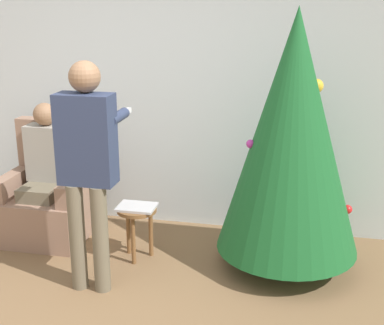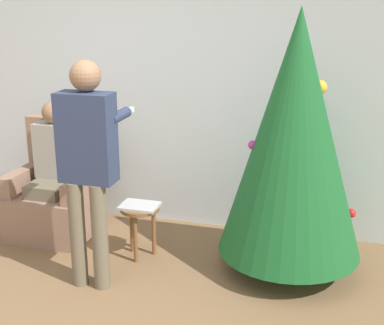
{
  "view_description": "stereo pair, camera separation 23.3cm",
  "coord_description": "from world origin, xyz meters",
  "px_view_note": "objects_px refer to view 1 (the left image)",
  "views": [
    {
      "loc": [
        1.32,
        -2.5,
        2.11
      ],
      "look_at": [
        0.52,
        1.17,
        0.94
      ],
      "focal_mm": 50.0,
      "sensor_mm": 36.0,
      "label": 1
    },
    {
      "loc": [
        1.54,
        -2.44,
        2.11
      ],
      "look_at": [
        0.52,
        1.17,
        0.94
      ],
      "focal_mm": 50.0,
      "sensor_mm": 36.0,
      "label": 2
    }
  ],
  "objects_px": {
    "person_seated": "(45,167)",
    "person_standing": "(87,158)",
    "side_stool": "(137,218)",
    "armchair": "(50,199)",
    "christmas_tree": "(292,134)"
  },
  "relations": [
    {
      "from": "armchair",
      "to": "person_seated",
      "type": "distance_m",
      "value": 0.32
    },
    {
      "from": "armchair",
      "to": "person_standing",
      "type": "bearing_deg",
      "value": -46.35
    },
    {
      "from": "person_standing",
      "to": "person_seated",
      "type": "bearing_deg",
      "value": 135.01
    },
    {
      "from": "person_standing",
      "to": "christmas_tree",
      "type": "bearing_deg",
      "value": 23.23
    },
    {
      "from": "side_stool",
      "to": "person_standing",
      "type": "bearing_deg",
      "value": -110.58
    },
    {
      "from": "christmas_tree",
      "to": "person_seated",
      "type": "relative_size",
      "value": 1.67
    },
    {
      "from": "christmas_tree",
      "to": "side_stool",
      "type": "height_order",
      "value": "christmas_tree"
    },
    {
      "from": "armchair",
      "to": "person_seated",
      "type": "height_order",
      "value": "person_seated"
    },
    {
      "from": "person_seated",
      "to": "side_stool",
      "type": "distance_m",
      "value": 1.0
    },
    {
      "from": "christmas_tree",
      "to": "person_standing",
      "type": "distance_m",
      "value": 1.54
    },
    {
      "from": "person_seated",
      "to": "side_stool",
      "type": "bearing_deg",
      "value": -14.16
    },
    {
      "from": "christmas_tree",
      "to": "armchair",
      "type": "relative_size",
      "value": 1.96
    },
    {
      "from": "armchair",
      "to": "christmas_tree",
      "type": "bearing_deg",
      "value": -4.36
    },
    {
      "from": "side_stool",
      "to": "armchair",
      "type": "bearing_deg",
      "value": 163.77
    },
    {
      "from": "person_seated",
      "to": "person_standing",
      "type": "bearing_deg",
      "value": -44.99
    }
  ]
}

